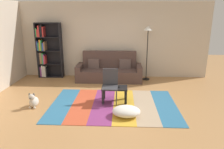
{
  "coord_description": "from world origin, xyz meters",
  "views": [
    {
      "loc": [
        0.3,
        -5.12,
        2.29
      ],
      "look_at": [
        0.03,
        0.48,
        0.65
      ],
      "focal_mm": 33.74,
      "sensor_mm": 36.0,
      "label": 1
    }
  ],
  "objects_px": {
    "standing_lamp": "(148,35)",
    "bookshelf": "(46,51)",
    "dog": "(33,101)",
    "folding_chair": "(110,83)",
    "tv_remote": "(118,86)",
    "pouf": "(126,111)",
    "coffee_table": "(115,90)",
    "couch": "(109,71)"
  },
  "relations": [
    {
      "from": "folding_chair",
      "to": "standing_lamp",
      "type": "bearing_deg",
      "value": 118.21
    },
    {
      "from": "bookshelf",
      "to": "standing_lamp",
      "type": "height_order",
      "value": "bookshelf"
    },
    {
      "from": "standing_lamp",
      "to": "folding_chair",
      "type": "bearing_deg",
      "value": -119.6
    },
    {
      "from": "tv_remote",
      "to": "pouf",
      "type": "bearing_deg",
      "value": -94.75
    },
    {
      "from": "pouf",
      "to": "tv_remote",
      "type": "xyz_separation_m",
      "value": [
        -0.21,
        0.88,
        0.29
      ]
    },
    {
      "from": "tv_remote",
      "to": "dog",
      "type": "bearing_deg",
      "value": 174.78
    },
    {
      "from": "pouf",
      "to": "folding_chair",
      "type": "bearing_deg",
      "value": 117.36
    },
    {
      "from": "dog",
      "to": "standing_lamp",
      "type": "distance_m",
      "value": 4.2
    },
    {
      "from": "bookshelf",
      "to": "couch",
      "type": "bearing_deg",
      "value": -7.04
    },
    {
      "from": "couch",
      "to": "coffee_table",
      "type": "distance_m",
      "value": 1.92
    },
    {
      "from": "bookshelf",
      "to": "tv_remote",
      "type": "distance_m",
      "value": 3.46
    },
    {
      "from": "coffee_table",
      "to": "bookshelf",
      "type": "bearing_deg",
      "value": 139.52
    },
    {
      "from": "couch",
      "to": "bookshelf",
      "type": "height_order",
      "value": "bookshelf"
    },
    {
      "from": "couch",
      "to": "tv_remote",
      "type": "xyz_separation_m",
      "value": [
        0.35,
        -1.86,
        0.08
      ]
    },
    {
      "from": "coffee_table",
      "to": "pouf",
      "type": "bearing_deg",
      "value": -70.26
    },
    {
      "from": "tv_remote",
      "to": "coffee_table",
      "type": "bearing_deg",
      "value": -176.61
    },
    {
      "from": "coffee_table",
      "to": "pouf",
      "type": "relative_size",
      "value": 1.05
    },
    {
      "from": "couch",
      "to": "bookshelf",
      "type": "relative_size",
      "value": 1.14
    },
    {
      "from": "bookshelf",
      "to": "tv_remote",
      "type": "bearing_deg",
      "value": -38.97
    },
    {
      "from": "dog",
      "to": "pouf",
      "type": "bearing_deg",
      "value": -9.63
    },
    {
      "from": "couch",
      "to": "coffee_table",
      "type": "relative_size",
      "value": 3.36
    },
    {
      "from": "standing_lamp",
      "to": "pouf",
      "type": "bearing_deg",
      "value": -104.78
    },
    {
      "from": "folding_chair",
      "to": "tv_remote",
      "type": "bearing_deg",
      "value": 76.87
    },
    {
      "from": "bookshelf",
      "to": "coffee_table",
      "type": "distance_m",
      "value": 3.43
    },
    {
      "from": "bookshelf",
      "to": "coffee_table",
      "type": "height_order",
      "value": "bookshelf"
    },
    {
      "from": "coffee_table",
      "to": "folding_chair",
      "type": "distance_m",
      "value": 0.24
    },
    {
      "from": "bookshelf",
      "to": "dog",
      "type": "distance_m",
      "value": 2.8
    },
    {
      "from": "pouf",
      "to": "standing_lamp",
      "type": "xyz_separation_m",
      "value": [
        0.76,
        2.87,
        1.44
      ]
    },
    {
      "from": "dog",
      "to": "folding_chair",
      "type": "xyz_separation_m",
      "value": [
        1.92,
        0.41,
        0.37
      ]
    },
    {
      "from": "folding_chair",
      "to": "coffee_table",
      "type": "bearing_deg",
      "value": 74.92
    },
    {
      "from": "bookshelf",
      "to": "standing_lamp",
      "type": "xyz_separation_m",
      "value": [
        3.62,
        -0.16,
        0.61
      ]
    },
    {
      "from": "pouf",
      "to": "dog",
      "type": "height_order",
      "value": "dog"
    },
    {
      "from": "couch",
      "to": "standing_lamp",
      "type": "height_order",
      "value": "standing_lamp"
    },
    {
      "from": "bookshelf",
      "to": "pouf",
      "type": "distance_m",
      "value": 4.25
    },
    {
      "from": "coffee_table",
      "to": "standing_lamp",
      "type": "height_order",
      "value": "standing_lamp"
    },
    {
      "from": "bookshelf",
      "to": "pouf",
      "type": "height_order",
      "value": "bookshelf"
    },
    {
      "from": "standing_lamp",
      "to": "coffee_table",
      "type": "bearing_deg",
      "value": -117.53
    },
    {
      "from": "tv_remote",
      "to": "folding_chair",
      "type": "relative_size",
      "value": 0.17
    },
    {
      "from": "coffee_table",
      "to": "standing_lamp",
      "type": "xyz_separation_m",
      "value": [
        1.06,
        2.03,
        1.24
      ]
    },
    {
      "from": "couch",
      "to": "bookshelf",
      "type": "distance_m",
      "value": 2.4
    },
    {
      "from": "standing_lamp",
      "to": "bookshelf",
      "type": "bearing_deg",
      "value": 177.48
    },
    {
      "from": "pouf",
      "to": "dog",
      "type": "distance_m",
      "value": 2.36
    }
  ]
}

